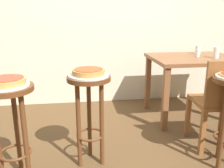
{
  "coord_description": "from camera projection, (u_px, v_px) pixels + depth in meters",
  "views": [
    {
      "loc": [
        -0.37,
        -1.72,
        1.21
      ],
      "look_at": [
        -0.1,
        0.13,
        0.68
      ],
      "focal_mm": 39.13,
      "sensor_mm": 36.0,
      "label": 1
    }
  ],
  "objects": [
    {
      "name": "serving_plate_leftside",
      "position": [
        89.0,
        75.0,
        1.89
      ],
      "size": [
        0.31,
        0.31,
        0.01
      ],
      "primitive_type": "cylinder",
      "color": "silver",
      "rests_on": "stool_leftside"
    },
    {
      "name": "pizza_leftside",
      "position": [
        89.0,
        72.0,
        1.88
      ],
      "size": [
        0.25,
        0.25,
        0.05
      ],
      "color": "#B78442",
      "rests_on": "serving_plate_leftside"
    },
    {
      "name": "wooden_chair",
      "position": [
        220.0,
        101.0,
        2.18
      ],
      "size": [
        0.43,
        0.43,
        0.85
      ],
      "color": "brown",
      "rests_on": "ground_plane"
    },
    {
      "name": "condiment_shaker",
      "position": [
        198.0,
        53.0,
        2.82
      ],
      "size": [
        0.04,
        0.04,
        0.09
      ],
      "primitive_type": "cylinder",
      "color": "white",
      "rests_on": "dining_table"
    },
    {
      "name": "dining_table",
      "position": [
        193.0,
        66.0,
        2.86
      ],
      "size": [
        0.98,
        0.76,
        0.74
      ],
      "color": "brown",
      "rests_on": "ground_plane"
    },
    {
      "name": "cup_near_edge",
      "position": [
        216.0,
        52.0,
        2.74
      ],
      "size": [
        0.06,
        0.06,
        0.13
      ],
      "primitive_type": "cylinder",
      "color": "silver",
      "rests_on": "dining_table"
    },
    {
      "name": "stool_middle",
      "position": [
        11.0,
        116.0,
        1.69
      ],
      "size": [
        0.34,
        0.34,
        0.75
      ],
      "color": "#5B3319",
      "rests_on": "ground_plane"
    },
    {
      "name": "cup_far_edge",
      "position": [
        198.0,
        50.0,
        3.01
      ],
      "size": [
        0.07,
        0.07,
        0.11
      ],
      "primitive_type": "cylinder",
      "color": "silver",
      "rests_on": "dining_table"
    },
    {
      "name": "pizza_middle",
      "position": [
        7.0,
        81.0,
        1.62
      ],
      "size": [
        0.25,
        0.25,
        0.05
      ],
      "color": "tan",
      "rests_on": "serving_plate_middle"
    },
    {
      "name": "ground_plane",
      "position": [
        127.0,
        166.0,
        2.02
      ],
      "size": [
        6.0,
        6.0,
        0.0
      ],
      "primitive_type": "plane",
      "color": "brown"
    },
    {
      "name": "stool_leftside",
      "position": [
        89.0,
        102.0,
        1.95
      ],
      "size": [
        0.34,
        0.34,
        0.75
      ],
      "color": "#5B3319",
      "rests_on": "ground_plane"
    },
    {
      "name": "serving_plate_middle",
      "position": [
        7.0,
        85.0,
        1.63
      ],
      "size": [
        0.29,
        0.29,
        0.01
      ],
      "primitive_type": "cylinder",
      "color": "silver",
      "rests_on": "stool_middle"
    }
  ]
}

